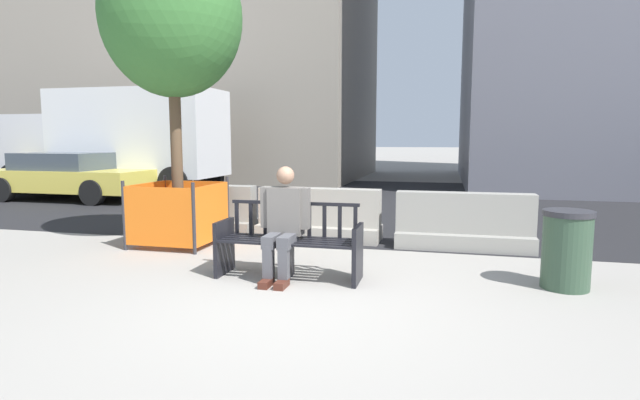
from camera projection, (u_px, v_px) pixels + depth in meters
name	position (u px, v px, depth m)	size (l,w,h in m)	color
ground_plane	(290.00, 305.00, 4.92)	(200.00, 200.00, 0.00)	gray
street_asphalt	(389.00, 200.00, 13.29)	(120.00, 12.00, 0.01)	black
street_bench	(289.00, 244.00, 5.87)	(1.69, 0.54, 0.88)	black
seated_person	(284.00, 220.00, 5.79)	(0.58, 0.72, 1.31)	#66605B
jersey_barrier_centre	(319.00, 219.00, 8.13)	(2.01, 0.71, 0.84)	#9E998E
jersey_barrier_left	(200.00, 213.00, 8.71)	(2.02, 0.74, 0.84)	gray
jersey_barrier_right	(464.00, 226.00, 7.46)	(2.01, 0.70, 0.84)	gray
street_tree	(172.00, 17.00, 7.36)	(2.07, 2.07, 4.63)	brown
construction_fence	(179.00, 212.00, 7.72)	(1.18, 1.18, 1.03)	#2D2D33
car_taxi_near	(69.00, 176.00, 13.43)	(4.43, 1.97, 1.27)	#DBC64C
delivery_truck	(117.00, 137.00, 14.92)	(6.81, 2.36, 3.05)	silver
trash_bin	(567.00, 249.00, 5.43)	(0.53, 0.53, 0.86)	#334C38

